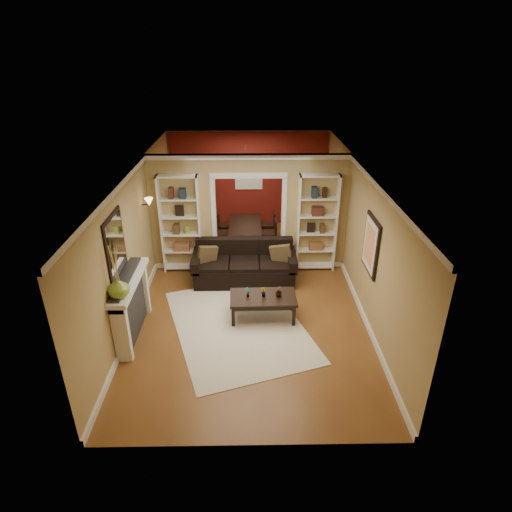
{
  "coord_description": "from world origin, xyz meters",
  "views": [
    {
      "loc": [
        0.02,
        -8.0,
        4.82
      ],
      "look_at": [
        0.13,
        -0.8,
        1.24
      ],
      "focal_mm": 30.0,
      "sensor_mm": 36.0,
      "label": 1
    }
  ],
  "objects_px": {
    "sofa": "(244,263)",
    "coffee_table": "(263,307)",
    "bookshelf_left": "(181,224)",
    "dining_table": "(246,233)",
    "bookshelf_right": "(317,224)",
    "fireplace": "(133,307)"
  },
  "relations": [
    {
      "from": "sofa",
      "to": "coffee_table",
      "type": "relative_size",
      "value": 1.81
    },
    {
      "from": "bookshelf_right",
      "to": "fireplace",
      "type": "xyz_separation_m",
      "value": [
        -3.64,
        -2.53,
        -0.57
      ]
    },
    {
      "from": "sofa",
      "to": "bookshelf_right",
      "type": "distance_m",
      "value": 1.89
    },
    {
      "from": "coffee_table",
      "to": "bookshelf_right",
      "type": "distance_m",
      "value": 2.58
    },
    {
      "from": "sofa",
      "to": "coffee_table",
      "type": "height_order",
      "value": "sofa"
    },
    {
      "from": "sofa",
      "to": "bookshelf_left",
      "type": "distance_m",
      "value": 1.71
    },
    {
      "from": "bookshelf_right",
      "to": "fireplace",
      "type": "relative_size",
      "value": 1.35
    },
    {
      "from": "bookshelf_left",
      "to": "dining_table",
      "type": "height_order",
      "value": "bookshelf_left"
    },
    {
      "from": "coffee_table",
      "to": "bookshelf_right",
      "type": "bearing_deg",
      "value": 56.58
    },
    {
      "from": "bookshelf_right",
      "to": "dining_table",
      "type": "height_order",
      "value": "bookshelf_right"
    },
    {
      "from": "dining_table",
      "to": "sofa",
      "type": "bearing_deg",
      "value": 179.08
    },
    {
      "from": "bookshelf_left",
      "to": "fireplace",
      "type": "height_order",
      "value": "bookshelf_left"
    },
    {
      "from": "bookshelf_left",
      "to": "dining_table",
      "type": "xyz_separation_m",
      "value": [
        1.48,
        1.5,
        -0.88
      ]
    },
    {
      "from": "dining_table",
      "to": "bookshelf_right",
      "type": "bearing_deg",
      "value": -132.82
    },
    {
      "from": "sofa",
      "to": "dining_table",
      "type": "xyz_separation_m",
      "value": [
        0.03,
        2.08,
        -0.18
      ]
    },
    {
      "from": "bookshelf_left",
      "to": "coffee_table",
      "type": "bearing_deg",
      "value": -48.32
    },
    {
      "from": "coffee_table",
      "to": "bookshelf_left",
      "type": "xyz_separation_m",
      "value": [
        -1.82,
        2.04,
        0.91
      ]
    },
    {
      "from": "coffee_table",
      "to": "dining_table",
      "type": "bearing_deg",
      "value": 94.23
    },
    {
      "from": "bookshelf_right",
      "to": "dining_table",
      "type": "distance_m",
      "value": 2.38
    },
    {
      "from": "coffee_table",
      "to": "bookshelf_left",
      "type": "distance_m",
      "value": 2.88
    },
    {
      "from": "bookshelf_left",
      "to": "bookshelf_right",
      "type": "xyz_separation_m",
      "value": [
        3.1,
        0.0,
        0.0
      ]
    },
    {
      "from": "sofa",
      "to": "fireplace",
      "type": "distance_m",
      "value": 2.78
    }
  ]
}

